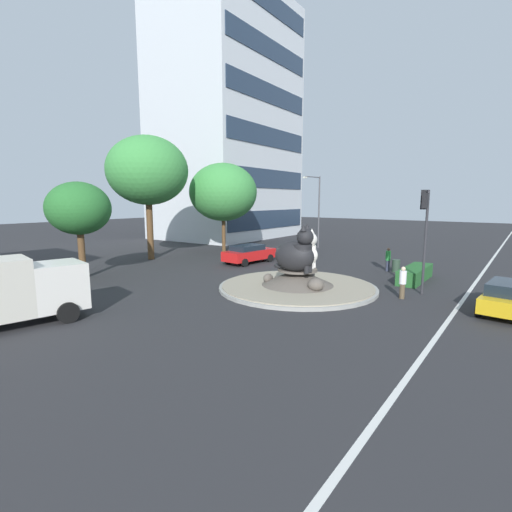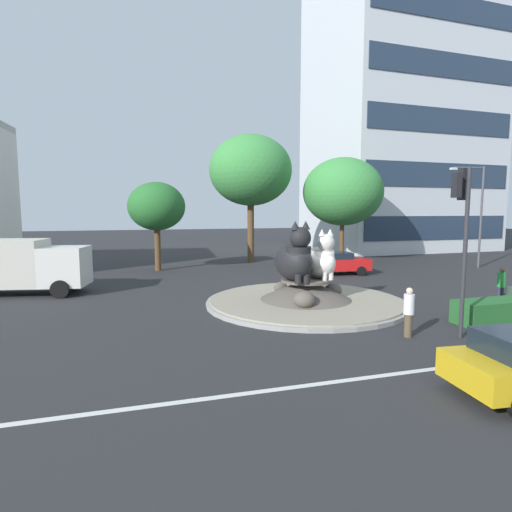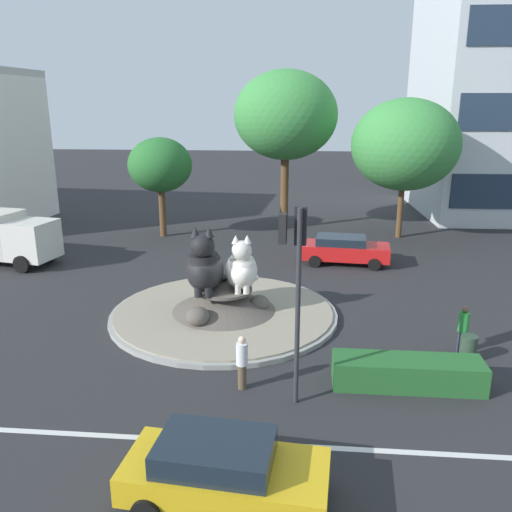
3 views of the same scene
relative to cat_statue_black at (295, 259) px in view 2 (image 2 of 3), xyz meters
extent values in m
plane|color=#28282B|center=(0.69, 0.31, -2.19)|extent=(160.00, 160.00, 0.00)
cube|color=silver|center=(0.69, -7.96, -2.18)|extent=(112.00, 0.20, 0.01)
cylinder|color=gray|center=(0.69, 0.31, -2.10)|extent=(9.24, 9.24, 0.18)
cylinder|color=gray|center=(0.69, 0.31, -1.97)|extent=(8.87, 8.87, 0.07)
cone|color=#564F47|center=(0.69, 0.31, -1.46)|extent=(4.22, 4.22, 0.94)
cylinder|color=#564F47|center=(0.69, 0.31, -1.05)|extent=(2.32, 2.32, 0.12)
ellipsoid|color=#564F47|center=(2.13, 0.36, -1.61)|extent=(0.83, 0.78, 0.66)
ellipsoid|color=#564F47|center=(0.06, 1.98, -1.66)|extent=(0.70, 0.51, 0.56)
ellipsoid|color=#564F47|center=(-0.08, -1.29, -1.58)|extent=(0.90, 0.91, 0.72)
ellipsoid|color=black|center=(-0.02, 0.13, -0.14)|extent=(1.70, 2.47, 1.71)
cylinder|color=black|center=(0.02, -0.34, 0.05)|extent=(1.20, 1.20, 1.07)
sphere|color=black|center=(0.04, -0.51, 0.99)|extent=(0.94, 0.94, 0.94)
torus|color=black|center=(0.28, 1.12, -0.82)|extent=(1.14, 1.14, 0.21)
cone|color=black|center=(0.29, -0.49, 1.53)|extent=(0.42, 0.42, 0.38)
cone|color=black|center=(-0.22, -0.53, 1.53)|extent=(0.42, 0.42, 0.38)
cylinder|color=black|center=(0.25, -0.71, -0.78)|extent=(0.30, 0.30, 0.43)
cylinder|color=black|center=(-0.14, -0.74, -0.78)|extent=(0.30, 0.30, 0.43)
ellipsoid|color=silver|center=(1.40, 0.47, -0.26)|extent=(1.55, 2.17, 1.46)
cylinder|color=silver|center=(1.46, 0.08, -0.10)|extent=(1.08, 1.08, 0.91)
sphere|color=silver|center=(1.48, -0.07, 0.70)|extent=(0.80, 0.80, 0.80)
torus|color=silver|center=(1.61, 1.34, -0.85)|extent=(1.02, 1.02, 0.18)
cone|color=silver|center=(1.70, -0.04, 1.17)|extent=(0.37, 0.37, 0.33)
cone|color=silver|center=(1.26, -0.10, 1.17)|extent=(0.37, 0.37, 0.33)
cylinder|color=silver|center=(1.67, -0.23, -0.81)|extent=(0.26, 0.26, 0.37)
cylinder|color=silver|center=(1.34, -0.27, -0.81)|extent=(0.26, 0.26, 0.37)
cylinder|color=#2D2D33|center=(3.71, -5.92, 0.68)|extent=(0.14, 0.14, 5.74)
cube|color=black|center=(3.73, -5.70, 3.03)|extent=(0.34, 0.27, 1.05)
sphere|color=red|center=(3.74, -5.62, 3.34)|extent=(0.18, 0.18, 0.18)
sphere|color=#392706|center=(3.74, -5.62, 3.03)|extent=(0.18, 0.18, 0.18)
sphere|color=black|center=(3.74, -5.62, 2.71)|extent=(0.18, 0.18, 0.18)
cube|color=black|center=(3.27, -5.87, 2.98)|extent=(0.23, 0.30, 0.80)
cube|color=silver|center=(22.31, 24.35, 13.56)|extent=(18.48, 14.20, 31.48)
cube|color=#233347|center=(22.48, 17.42, 0.44)|extent=(17.06, 0.52, 2.39)
cube|color=#233347|center=(22.48, 17.42, 5.69)|extent=(17.06, 0.52, 2.39)
cube|color=#233347|center=(22.48, 17.42, 10.93)|extent=(17.06, 0.52, 2.39)
cube|color=#233347|center=(22.48, 17.42, 16.18)|extent=(17.06, 0.52, 2.39)
cube|color=#233347|center=(22.48, 17.42, 21.43)|extent=(17.06, 0.52, 2.39)
cube|color=#235B28|center=(7.10, -4.71, -1.74)|extent=(4.52, 1.20, 0.90)
cylinder|color=brown|center=(10.11, 14.40, -0.56)|extent=(0.37, 0.37, 3.25)
ellipsoid|color=#3D8E42|center=(10.11, 14.40, 3.74)|extent=(6.69, 6.69, 5.69)
cylinder|color=brown|center=(2.57, 16.28, 0.27)|extent=(0.55, 0.55, 4.92)
ellipsoid|color=#3D8E42|center=(2.57, 16.28, 5.48)|extent=(6.87, 6.87, 5.84)
cylinder|color=brown|center=(-5.27, 13.36, -0.67)|extent=(0.44, 0.44, 3.03)
ellipsoid|color=#286B2D|center=(-5.27, 13.36, 2.47)|extent=(4.06, 4.06, 3.45)
cylinder|color=#4C4C51|center=(18.41, 8.07, 1.63)|extent=(0.16, 0.16, 7.64)
cylinder|color=#4C4C51|center=(17.21, 8.28, 5.35)|extent=(2.40, 0.52, 0.10)
cube|color=silver|center=(16.02, 8.49, 5.25)|extent=(0.50, 0.24, 0.16)
cylinder|color=brown|center=(2.08, -5.29, -1.78)|extent=(0.27, 0.27, 0.80)
cylinder|color=silver|center=(2.08, -5.29, -1.04)|extent=(0.36, 0.36, 0.70)
sphere|color=beige|center=(2.08, -5.29, -0.57)|extent=(0.23, 0.23, 0.23)
cylinder|color=#33384C|center=(9.40, -2.24, -1.78)|extent=(0.27, 0.27, 0.80)
cylinder|color=#288C38|center=(9.40, -2.24, -1.03)|extent=(0.36, 0.36, 0.70)
sphere|color=brown|center=(9.40, -2.24, -0.57)|extent=(0.23, 0.23, 0.23)
cylinder|color=black|center=(0.91, -8.95, -1.87)|extent=(0.66, 0.28, 0.64)
cube|color=red|center=(6.16, 8.09, -1.48)|extent=(4.84, 2.32, 0.77)
cube|color=#19232D|center=(5.93, 8.11, -0.88)|extent=(2.77, 1.89, 0.43)
cylinder|color=black|center=(7.79, 8.87, -1.87)|extent=(0.66, 0.28, 0.64)
cylinder|color=black|center=(7.61, 7.01, -1.87)|extent=(0.66, 0.28, 0.64)
cylinder|color=black|center=(4.71, 9.17, -1.87)|extent=(0.66, 0.28, 0.64)
cylinder|color=black|center=(4.53, 7.31, -1.87)|extent=(0.66, 0.28, 0.64)
cube|color=silver|center=(-10.35, 6.14, -0.72)|extent=(2.48, 2.54, 2.02)
cylinder|color=black|center=(-10.08, 7.20, -1.74)|extent=(0.94, 0.46, 0.90)
cylinder|color=black|center=(-10.49, 5.06, -1.74)|extent=(0.94, 0.46, 0.90)
cylinder|color=#2D4233|center=(9.46, -2.83, -1.74)|extent=(0.56, 0.56, 0.90)
camera|label=1|loc=(-18.05, -10.54, 3.05)|focal=26.18mm
camera|label=2|loc=(-6.88, -16.99, 2.15)|focal=28.81mm
camera|label=3|loc=(3.74, -19.31, 6.13)|focal=36.50mm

